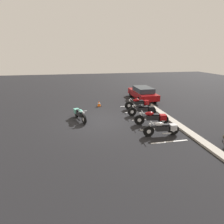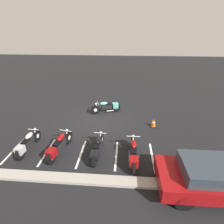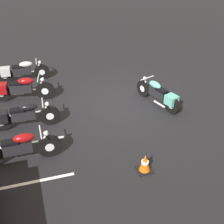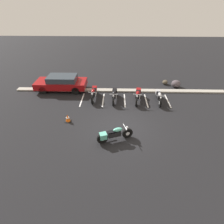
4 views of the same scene
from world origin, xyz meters
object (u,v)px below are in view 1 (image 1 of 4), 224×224
(motorcycle_teal_featured, at_px, (79,114))
(car_red, at_px, (143,93))
(parked_bike_2, at_px, (153,118))
(parked_bike_3, at_px, (163,128))
(parked_bike_1, at_px, (143,110))
(traffic_cone, at_px, (99,104))
(parked_bike_0, at_px, (139,103))

(motorcycle_teal_featured, height_order, car_red, car_red)
(motorcycle_teal_featured, xyz_separation_m, parked_bike_2, (1.82, 4.73, 0.03))
(parked_bike_3, relative_size, car_red, 0.49)
(parked_bike_1, relative_size, parked_bike_2, 0.97)
(motorcycle_teal_featured, height_order, parked_bike_3, motorcycle_teal_featured)
(motorcycle_teal_featured, relative_size, traffic_cone, 3.92)
(parked_bike_2, xyz_separation_m, traffic_cone, (-4.85, -2.98, -0.23))
(parked_bike_1, xyz_separation_m, traffic_cone, (-3.00, -3.00, -0.21))
(parked_bike_0, height_order, parked_bike_1, parked_bike_0)
(parked_bike_2, bearing_deg, parked_bike_0, -84.08)
(parked_bike_0, bearing_deg, parked_bike_3, 85.88)
(parked_bike_0, distance_m, traffic_cone, 3.53)
(parked_bike_0, distance_m, car_red, 3.26)
(motorcycle_teal_featured, xyz_separation_m, parked_bike_3, (3.44, 4.62, -0.01))
(parked_bike_1, distance_m, parked_bike_3, 3.47)
(parked_bike_2, bearing_deg, car_red, -94.08)
(motorcycle_teal_featured, xyz_separation_m, parked_bike_1, (-0.03, 4.75, 0.01))
(parked_bike_1, height_order, car_red, car_red)
(traffic_cone, bearing_deg, motorcycle_teal_featured, -30.07)
(parked_bike_3, bearing_deg, parked_bike_0, -90.95)
(motorcycle_teal_featured, height_order, parked_bike_2, parked_bike_2)
(parked_bike_3, height_order, traffic_cone, parked_bike_3)
(parked_bike_1, xyz_separation_m, car_red, (-4.59, 1.64, 0.22))
(parked_bike_2, relative_size, traffic_cone, 4.29)
(parked_bike_3, bearing_deg, traffic_cone, -62.77)
(parked_bike_0, relative_size, parked_bike_2, 1.01)
(parked_bike_0, height_order, parked_bike_2, same)
(parked_bike_0, bearing_deg, traffic_cone, -22.36)
(parked_bike_2, height_order, traffic_cone, parked_bike_2)
(motorcycle_teal_featured, distance_m, parked_bike_3, 5.76)
(motorcycle_teal_featured, distance_m, traffic_cone, 3.50)
(parked_bike_1, relative_size, car_red, 0.51)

